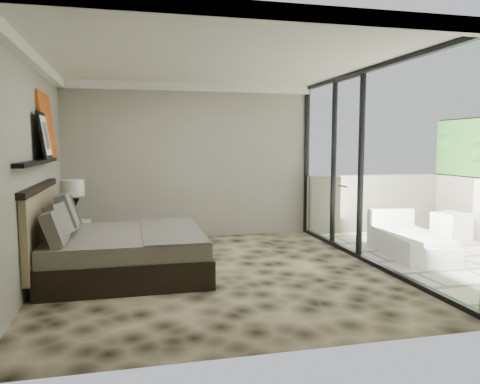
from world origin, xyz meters
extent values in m
plane|color=black|center=(0.00, 0.00, 0.00)|extent=(5.00, 5.00, 0.00)
cube|color=silver|center=(0.00, 0.00, 2.79)|extent=(4.50, 5.00, 0.02)
cube|color=gray|center=(0.00, 2.49, 1.40)|extent=(4.50, 0.02, 2.80)
cube|color=gray|center=(-2.24, 0.00, 1.40)|extent=(0.02, 5.00, 2.80)
cube|color=white|center=(2.25, 0.00, 1.40)|extent=(0.08, 5.00, 2.80)
cube|color=beige|center=(3.75, 0.00, -0.06)|extent=(3.00, 5.00, 0.12)
cube|color=black|center=(-2.18, 0.10, 1.50)|extent=(0.12, 2.20, 0.05)
cube|color=black|center=(-1.16, 0.20, 0.17)|extent=(2.03, 1.93, 0.35)
cube|color=#615C51|center=(-1.16, 0.20, 0.45)|extent=(1.97, 1.87, 0.21)
cube|color=#47433D|center=(-0.58, 0.20, 0.56)|extent=(0.77, 1.91, 0.03)
cube|color=#7D7150|center=(-2.20, 0.20, 0.68)|extent=(0.08, 2.03, 0.96)
cube|color=black|center=(-2.00, 1.47, 0.28)|extent=(0.74, 0.74, 0.56)
cone|color=black|center=(-1.95, 1.46, 0.61)|extent=(0.21, 0.21, 0.19)
cone|color=black|center=(-1.95, 1.46, 0.80)|extent=(0.21, 0.21, 0.19)
cylinder|color=beige|center=(-1.95, 1.46, 1.05)|extent=(0.36, 0.36, 0.25)
cube|color=#A8440E|center=(-2.19, 0.92, 1.97)|extent=(0.13, 0.90, 0.90)
cube|color=black|center=(-2.14, 0.37, 1.82)|extent=(0.11, 0.50, 0.60)
cube|color=white|center=(4.45, 1.07, 0.25)|extent=(0.59, 0.59, 0.51)
cube|color=silver|center=(3.11, 0.27, 0.14)|extent=(0.98, 1.66, 0.28)
cube|color=beige|center=(3.11, 0.27, 0.31)|extent=(0.93, 1.56, 0.08)
cube|color=silver|center=(3.20, 1.00, 0.45)|extent=(0.79, 0.22, 0.34)
camera|label=1|loc=(-1.11, -6.03, 1.72)|focal=35.00mm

